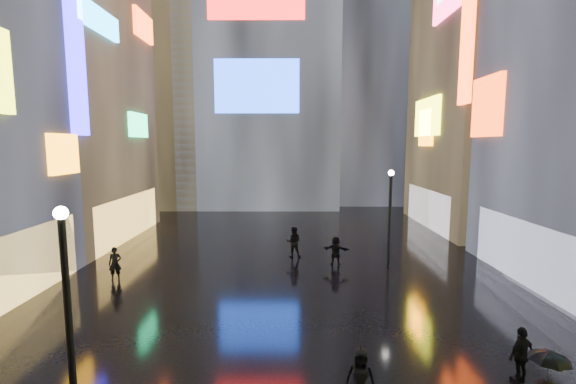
{
  "coord_description": "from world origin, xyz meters",
  "views": [
    {
      "loc": [
        0.03,
        -0.27,
        6.51
      ],
      "look_at": [
        0.0,
        12.0,
        5.0
      ],
      "focal_mm": 24.0,
      "sensor_mm": 36.0,
      "label": 1
    }
  ],
  "objects": [
    {
      "name": "ground",
      "position": [
        0.0,
        20.0,
        0.0
      ],
      "size": [
        140.0,
        140.0,
        0.0
      ],
      "primitive_type": "plane",
      "color": "black",
      "rests_on": "ground"
    },
    {
      "name": "building_left_far",
      "position": [
        -15.98,
        26.0,
        10.98
      ],
      "size": [
        10.28,
        12.0,
        22.0
      ],
      "color": "black",
      "rests_on": "ground"
    },
    {
      "name": "building_right_far",
      "position": [
        15.98,
        30.0,
        13.98
      ],
      "size": [
        10.28,
        12.0,
        28.0
      ],
      "color": "black",
      "rests_on": "ground"
    },
    {
      "name": "tower_main",
      "position": [
        -3.0,
        43.97,
        21.01
      ],
      "size": [
        16.0,
        14.2,
        42.0
      ],
      "color": "black",
      "rests_on": "ground"
    },
    {
      "name": "tower_flank_right",
      "position": [
        9.0,
        46.0,
        17.0
      ],
      "size": [
        12.0,
        12.0,
        34.0
      ],
      "primitive_type": "cube",
      "color": "black",
      "rests_on": "ground"
    },
    {
      "name": "tower_flank_left",
      "position": [
        -14.0,
        42.0,
        13.0
      ],
      "size": [
        10.0,
        10.0,
        26.0
      ],
      "primitive_type": "cube",
      "color": "black",
      "rests_on": "ground"
    },
    {
      "name": "lamp_near",
      "position": [
        -4.88,
        7.86,
        2.94
      ],
      "size": [
        0.3,
        0.3,
        5.2
      ],
      "color": "black",
      "rests_on": "ground"
    },
    {
      "name": "lamp_far",
      "position": [
        5.38,
        19.81,
        2.94
      ],
      "size": [
        0.3,
        0.3,
        5.2
      ],
      "color": "black",
      "rests_on": "ground"
    },
    {
      "name": "pedestrian_3",
      "position": [
        6.41,
        9.66,
        0.79
      ],
      "size": [
        1.0,
        0.73,
        1.57
      ],
      "primitive_type": "imported",
      "rotation": [
        0.0,
        0.0,
        3.56
      ],
      "color": "black",
      "rests_on": "ground"
    },
    {
      "name": "pedestrian_4",
      "position": [
        1.8,
        8.61,
        0.77
      ],
      "size": [
        0.8,
        0.57,
        1.54
      ],
      "primitive_type": "imported",
      "rotation": [
        0.0,
        0.0,
        -0.12
      ],
      "color": "black",
      "rests_on": "ground"
    },
    {
      "name": "pedestrian_5",
      "position": [
        2.58,
        20.08,
        0.79
      ],
      "size": [
        1.54,
        0.81,
        1.58
      ],
      "primitive_type": "imported",
      "rotation": [
        0.0,
        0.0,
        2.9
      ],
      "color": "black",
      "rests_on": "ground"
    },
    {
      "name": "pedestrian_6",
      "position": [
        -8.36,
        17.68,
        0.81
      ],
      "size": [
        0.67,
        0.53,
        1.62
      ],
      "primitive_type": "imported",
      "rotation": [
        0.0,
        0.0,
        0.26
      ],
      "color": "black",
      "rests_on": "ground"
    },
    {
      "name": "pedestrian_7",
      "position": [
        0.3,
        21.56,
        0.9
      ],
      "size": [
        0.89,
        0.7,
        1.79
      ],
      "primitive_type": "imported",
      "rotation": [
        0.0,
        0.0,
        3.12
      ],
      "color": "black",
      "rests_on": "ground"
    },
    {
      "name": "umbrella_1",
      "position": [
        5.43,
        7.23,
        1.95
      ],
      "size": [
        0.94,
        0.94,
        0.68
      ],
      "primitive_type": "imported",
      "rotation": [
        0.0,
        0.0,
        0.23
      ],
      "color": "black",
      "rests_on": "pedestrian_2"
    },
    {
      "name": "umbrella_2",
      "position": [
        1.8,
        8.61,
        2.02
      ],
      "size": [
        1.5,
        1.5,
        0.97
      ],
      "primitive_type": "imported",
      "rotation": [
        0.0,
        0.0,
        2.29
      ],
      "color": "black",
      "rests_on": "pedestrian_4"
    }
  ]
}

